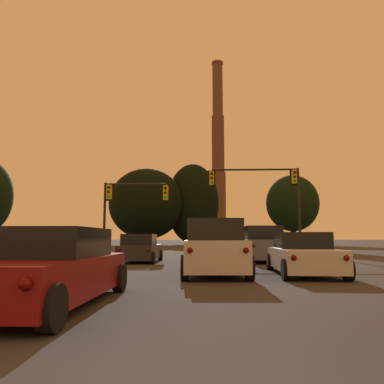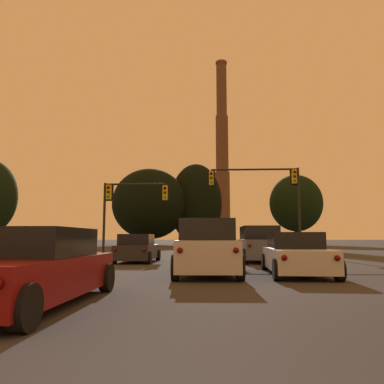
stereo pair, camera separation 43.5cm
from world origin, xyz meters
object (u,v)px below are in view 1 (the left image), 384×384
at_px(suv_right_lane_front, 262,244).
at_px(traffic_light_overhead_left, 127,200).
at_px(traffic_light_overhead_right, 268,188).
at_px(suv_center_lane_second, 214,248).
at_px(sedan_left_lane_third, 49,269).
at_px(hatchback_left_lane_front, 140,249).
at_px(smokestack, 218,169).
at_px(sedan_right_lane_second, 302,255).

xyz_separation_m(suv_right_lane_front, traffic_light_overhead_left, (-8.58, 6.36, 3.06)).
bearing_deg(traffic_light_overhead_left, traffic_light_overhead_right, 8.19).
height_order(suv_center_lane_second, traffic_light_overhead_left, traffic_light_overhead_left).
distance_m(sedan_left_lane_third, suv_center_lane_second, 6.85).
relative_size(hatchback_left_lane_front, smokestack, 0.07).
height_order(suv_right_lane_front, hatchback_left_lane_front, suv_right_lane_front).
bearing_deg(smokestack, suv_center_lane_second, -92.19).
bearing_deg(traffic_light_overhead_left, smokestack, 83.66).
distance_m(sedan_right_lane_second, sedan_left_lane_third, 8.76).
height_order(traffic_light_overhead_right, smokestack, smokestack).
distance_m(hatchback_left_lane_front, smokestack, 97.37).
height_order(sedan_right_lane_second, hatchback_left_lane_front, hatchback_left_lane_front).
distance_m(suv_right_lane_front, smokestack, 96.43).
xyz_separation_m(traffic_light_overhead_right, traffic_light_overhead_left, (-10.32, -1.48, -1.04)).
relative_size(suv_right_lane_front, traffic_light_overhead_right, 0.71).
relative_size(sedan_left_lane_third, suv_center_lane_second, 0.95).
distance_m(suv_center_lane_second, traffic_light_overhead_right, 16.13).
bearing_deg(sedan_right_lane_second, suv_right_lane_front, 95.46).
distance_m(suv_right_lane_front, sedan_left_lane_third, 14.43).
height_order(suv_center_lane_second, smokestack, smokestack).
xyz_separation_m(hatchback_left_lane_front, smokestack, (7.52, 94.61, 21.78)).
height_order(suv_right_lane_front, smokestack, smokestack).
distance_m(sedan_left_lane_third, traffic_light_overhead_left, 20.00).
distance_m(hatchback_left_lane_front, traffic_light_overhead_left, 8.04).
bearing_deg(smokestack, hatchback_left_lane_front, -94.54).
distance_m(sedan_right_lane_second, suv_right_lane_front, 7.01).
relative_size(suv_right_lane_front, traffic_light_overhead_left, 0.95).
height_order(sedan_left_lane_third, smokestack, smokestack).
relative_size(suv_center_lane_second, traffic_light_overhead_right, 0.71).
bearing_deg(sedan_right_lane_second, hatchback_left_lane_front, 139.17).
relative_size(sedan_right_lane_second, suv_right_lane_front, 0.97).
relative_size(hatchback_left_lane_front, traffic_light_overhead_left, 0.79).
bearing_deg(hatchback_left_lane_front, smokestack, 85.39).
height_order(sedan_right_lane_second, smokestack, smokestack).
bearing_deg(traffic_light_overhead_right, hatchback_left_lane_front, -133.74).
bearing_deg(hatchback_left_lane_front, traffic_light_overhead_left, 107.53).
distance_m(sedan_right_lane_second, traffic_light_overhead_right, 15.53).
bearing_deg(hatchback_left_lane_front, sedan_left_lane_third, -87.83).
distance_m(hatchback_left_lane_front, suv_center_lane_second, 7.45).
height_order(sedan_right_lane_second, suv_right_lane_front, suv_right_lane_front).
bearing_deg(hatchback_left_lane_front, traffic_light_overhead_right, 46.19).
xyz_separation_m(suv_right_lane_front, traffic_light_overhead_right, (1.74, 7.85, 4.11)).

